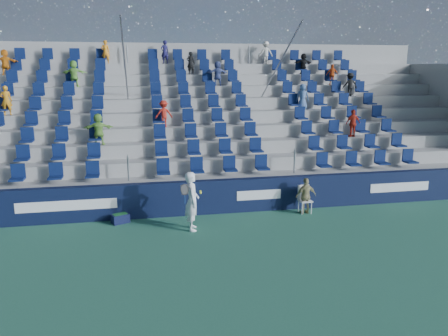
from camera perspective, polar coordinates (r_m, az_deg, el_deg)
The scene contains 7 objects.
ground at distance 12.66m, azimuth 1.54°, elevation -10.39°, with size 70.00×70.00×0.00m, color #2F6D53.
sponsor_wall at distance 15.36m, azimuth -0.97°, elevation -3.74°, with size 24.00×0.32×1.20m.
grandstand at distance 19.96m, azimuth -3.54°, elevation 4.65°, with size 24.00×8.17×6.63m.
tennis_player at distance 13.74m, azimuth -4.20°, elevation -4.33°, with size 0.69×0.71×1.88m.
line_judge_chair at distance 15.72m, azimuth 10.43°, elevation -3.74°, with size 0.46×0.47×0.98m.
line_judge at distance 15.56m, azimuth 10.65°, elevation -3.60°, with size 0.75×0.31×1.28m, color tan.
ball_bin at distance 14.93m, azimuth -13.39°, elevation -6.36°, with size 0.65×0.55×0.31m.
Camera 1 is at (-2.53, -11.34, 5.02)m, focal length 35.00 mm.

